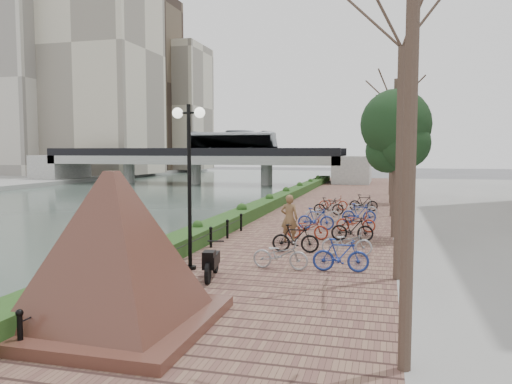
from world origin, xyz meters
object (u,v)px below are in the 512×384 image
(lamppost, at_px, (189,151))
(pedestrian, at_px, (289,218))
(motorcycle, at_px, (212,261))
(boat, at_px, (99,195))
(granite_monument, at_px, (113,248))

(lamppost, distance_m, pedestrian, 6.23)
(motorcycle, height_order, boat, motorcycle)
(granite_monument, xyz_separation_m, motorcycle, (0.62, 4.15, -1.12))
(pedestrian, height_order, boat, pedestrian)
(granite_monument, height_order, boat, granite_monument)
(boat, bearing_deg, lamppost, -75.62)
(granite_monument, relative_size, lamppost, 1.23)
(lamppost, xyz_separation_m, boat, (-17.23, 22.49, -3.66))
(motorcycle, bearing_deg, boat, 118.20)
(boat, bearing_deg, motorcycle, -75.08)
(granite_monument, bearing_deg, lamppost, 94.33)
(boat, bearing_deg, granite_monument, -80.44)
(lamppost, bearing_deg, pedestrian, 68.72)
(motorcycle, bearing_deg, pedestrian, 70.45)
(granite_monument, bearing_deg, boat, 122.65)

